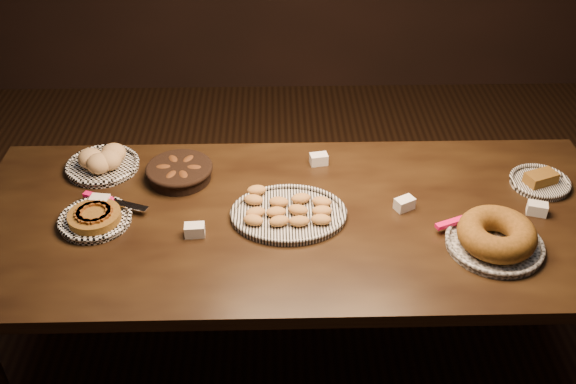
{
  "coord_description": "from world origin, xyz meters",
  "views": [
    {
      "loc": [
        -0.07,
        -1.84,
        2.21
      ],
      "look_at": [
        -0.03,
        0.05,
        0.82
      ],
      "focal_mm": 40.0,
      "sensor_mm": 36.0,
      "label": 1
    }
  ],
  "objects_px": {
    "buffet_table": "(296,231)",
    "bundt_cake_plate": "(496,237)",
    "madeleine_platter": "(288,212)",
    "apple_tart_plate": "(95,218)"
  },
  "relations": [
    {
      "from": "buffet_table",
      "to": "bundt_cake_plate",
      "type": "height_order",
      "value": "bundt_cake_plate"
    },
    {
      "from": "buffet_table",
      "to": "madeleine_platter",
      "type": "relative_size",
      "value": 5.71
    },
    {
      "from": "buffet_table",
      "to": "apple_tart_plate",
      "type": "relative_size",
      "value": 7.54
    },
    {
      "from": "apple_tart_plate",
      "to": "madeleine_platter",
      "type": "distance_m",
      "value": 0.69
    },
    {
      "from": "apple_tart_plate",
      "to": "buffet_table",
      "type": "bearing_deg",
      "value": -9.27
    },
    {
      "from": "buffet_table",
      "to": "madeleine_platter",
      "type": "height_order",
      "value": "madeleine_platter"
    },
    {
      "from": "madeleine_platter",
      "to": "bundt_cake_plate",
      "type": "bearing_deg",
      "value": -34.27
    },
    {
      "from": "madeleine_platter",
      "to": "bundt_cake_plate",
      "type": "height_order",
      "value": "bundt_cake_plate"
    },
    {
      "from": "bundt_cake_plate",
      "to": "madeleine_platter",
      "type": "bearing_deg",
      "value": 168.1
    },
    {
      "from": "buffet_table",
      "to": "madeleine_platter",
      "type": "xyz_separation_m",
      "value": [
        -0.03,
        -0.0,
        0.09
      ]
    }
  ]
}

